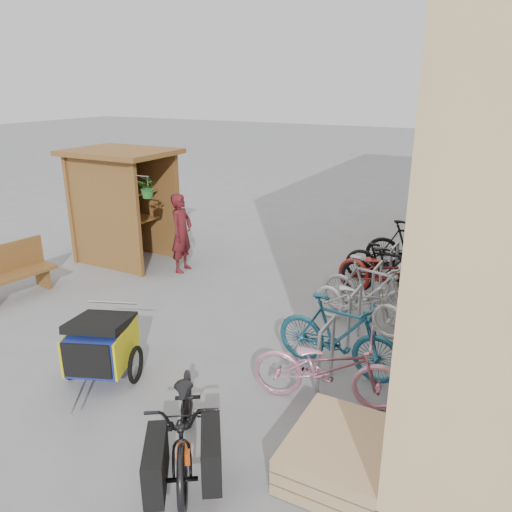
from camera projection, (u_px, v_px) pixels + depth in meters
The scene contains 17 objects.
ground at pixel (180, 342), 7.50m from camera, with size 80.00×80.00×0.00m, color gray.
kiosk at pixel (119, 190), 10.50m from camera, with size 2.49×1.65×2.40m.
bike_rack at pixel (376, 284), 8.31m from camera, with size 0.05×5.35×0.86m.
pallet_stack at pixel (342, 455), 4.93m from camera, with size 1.00×1.20×0.40m.
bench at pixel (9, 272), 8.91m from camera, with size 0.68×1.60×0.98m.
shopping_carts at pixel (457, 220), 11.67m from camera, with size 0.63×2.49×1.12m.
child_trailer at pixel (101, 343), 6.43m from camera, with size 1.05×1.59×0.93m.
cargo_bike at pixel (186, 423), 4.97m from camera, with size 1.57×1.92×0.98m.
person_kiosk at pixel (182, 233), 10.12m from camera, with size 0.59×0.39×1.62m, color maroon.
bike_0 at pixel (327, 367), 5.96m from camera, with size 0.63×1.82×0.96m, color #CA829E.
bike_1 at pixel (339, 335), 6.60m from camera, with size 0.50×1.77×1.06m, color #1C5773.
bike_2 at pixel (359, 302), 7.86m from camera, with size 0.56×1.62×0.85m, color silver.
bike_3 at pixel (371, 291), 7.99m from camera, with size 0.51×1.79×1.08m, color #A3A2A7.
bike_4 at pixel (386, 274), 8.81m from camera, with size 0.66×1.91×1.00m, color maroon.
bike_5 at pixel (386, 270), 9.00m from camera, with size 0.46×1.63×0.98m, color black.
bike_6 at pixel (392, 259), 9.63m from camera, with size 0.62×1.79×0.94m, color black.
bike_7 at pixel (411, 247), 10.09m from camera, with size 0.51×1.81×1.09m, color black.
Camera 1 is at (4.13, -5.34, 3.69)m, focal length 35.00 mm.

